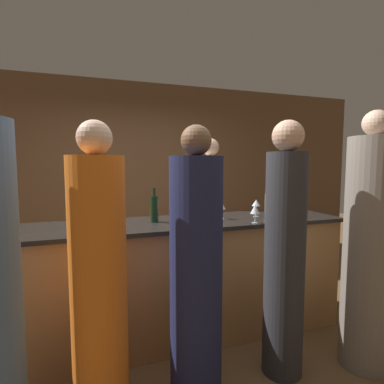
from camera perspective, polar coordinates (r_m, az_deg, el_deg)
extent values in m
plane|color=brown|center=(3.04, -4.81, -25.86)|extent=(14.00, 14.00, 0.00)
cube|color=brown|center=(4.66, -11.09, 3.09)|extent=(8.00, 0.06, 2.80)
cube|color=#B27F4C|center=(2.81, -4.89, -16.84)|extent=(3.25, 0.64, 1.03)
cube|color=black|center=(2.65, -4.98, -6.13)|extent=(3.31, 0.70, 0.04)
cylinder|color=silver|center=(3.53, 3.44, -6.79)|extent=(0.29, 0.29, 1.67)
sphere|color=tan|center=(3.46, 3.53, 8.52)|extent=(0.20, 0.20, 0.20)
cylinder|color=orange|center=(1.97, -17.29, -17.65)|extent=(0.33, 0.33, 1.62)
sphere|color=beige|center=(1.82, -18.09, 9.82)|extent=(0.20, 0.20, 0.20)
cylinder|color=#1E234C|center=(2.06, 0.77, -16.29)|extent=(0.35, 0.35, 1.62)
sphere|color=brown|center=(1.92, 0.81, 9.81)|extent=(0.20, 0.20, 0.20)
cylinder|color=#2D2D33|center=(2.37, 17.18, -13.15)|extent=(0.30, 0.30, 1.66)
sphere|color=tan|center=(2.26, 17.83, 10.14)|extent=(0.23, 0.23, 0.23)
cylinder|color=gray|center=(2.70, 30.64, -10.13)|extent=(0.37, 0.37, 1.78)
sphere|color=beige|center=(2.63, 31.67, 11.11)|extent=(0.19, 0.19, 0.19)
cylinder|color=black|center=(2.65, -7.18, -3.26)|extent=(0.07, 0.07, 0.23)
cylinder|color=black|center=(2.63, -7.22, 0.00)|extent=(0.03, 0.03, 0.07)
cylinder|color=#9E9993|center=(3.29, 15.33, -2.03)|extent=(0.19, 0.19, 0.20)
cylinder|color=silver|center=(2.70, -1.22, -5.46)|extent=(0.05, 0.05, 0.00)
cylinder|color=silver|center=(2.69, -1.22, -4.40)|extent=(0.01, 0.01, 0.10)
cone|color=silver|center=(2.68, -1.22, -2.73)|extent=(0.07, 0.07, 0.06)
cylinder|color=silver|center=(2.98, 12.07, -4.57)|extent=(0.05, 0.05, 0.00)
cylinder|color=silver|center=(2.97, 12.09, -3.57)|extent=(0.01, 0.01, 0.10)
cone|color=silver|center=(2.96, 12.12, -2.02)|extent=(0.08, 0.08, 0.06)
cylinder|color=silver|center=(2.66, 11.88, -5.76)|extent=(0.05, 0.05, 0.00)
cylinder|color=silver|center=(2.65, 11.89, -4.88)|extent=(0.01, 0.01, 0.08)
cone|color=silver|center=(2.64, 11.93, -3.19)|extent=(0.08, 0.08, 0.08)
cylinder|color=silver|center=(2.31, -21.16, -7.69)|extent=(0.05, 0.05, 0.00)
cylinder|color=silver|center=(2.30, -21.20, -6.39)|extent=(0.01, 0.01, 0.10)
cone|color=silver|center=(2.28, -21.28, -4.16)|extent=(0.07, 0.07, 0.08)
cylinder|color=silver|center=(2.57, -32.74, -6.88)|extent=(0.05, 0.05, 0.00)
cylinder|color=silver|center=(2.56, -32.80, -5.83)|extent=(0.01, 0.01, 0.09)
cylinder|color=silver|center=(2.81, 5.61, -5.07)|extent=(0.05, 0.05, 0.00)
cylinder|color=silver|center=(2.80, 5.62, -4.14)|extent=(0.01, 0.01, 0.09)
cone|color=silver|center=(2.79, 5.63, -2.53)|extent=(0.08, 0.08, 0.07)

